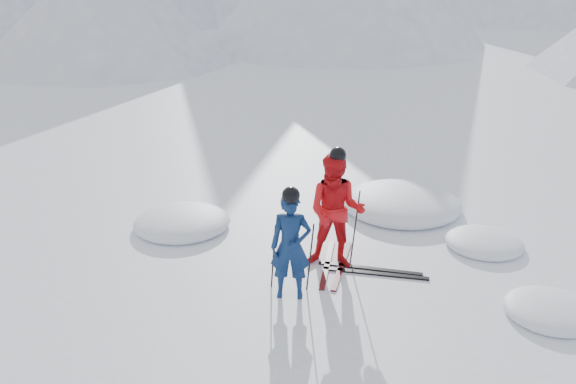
# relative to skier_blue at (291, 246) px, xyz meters

# --- Properties ---
(ground) EXTENTS (160.00, 160.00, 0.00)m
(ground) POSITION_rel_skier_blue_xyz_m (1.32, 0.95, -0.83)
(ground) COLOR white
(ground) RESTS_ON ground
(skier_blue) EXTENTS (0.66, 0.49, 1.65)m
(skier_blue) POSITION_rel_skier_blue_xyz_m (0.00, 0.00, 0.00)
(skier_blue) COLOR navy
(skier_blue) RESTS_ON ground
(skier_red) EXTENTS (0.95, 0.74, 1.94)m
(skier_red) POSITION_rel_skier_blue_xyz_m (0.52, 1.08, 0.14)
(skier_red) COLOR red
(skier_red) RESTS_ON ground
(pole_blue_left) EXTENTS (0.11, 0.08, 1.10)m
(pole_blue_left) POSITION_rel_skier_blue_xyz_m (-0.30, 0.15, -0.28)
(pole_blue_left) COLOR black
(pole_blue_left) RESTS_ON ground
(pole_blue_right) EXTENTS (0.11, 0.07, 1.10)m
(pole_blue_right) POSITION_rel_skier_blue_xyz_m (0.25, 0.25, -0.28)
(pole_blue_right) COLOR black
(pole_blue_right) RESTS_ON ground
(pole_red_left) EXTENTS (0.13, 0.10, 1.29)m
(pole_red_left) POSITION_rel_skier_blue_xyz_m (0.22, 1.33, -0.18)
(pole_red_left) COLOR black
(pole_red_left) RESTS_ON ground
(pole_red_right) EXTENTS (0.13, 0.09, 1.29)m
(pole_red_right) POSITION_rel_skier_blue_xyz_m (0.82, 1.23, -0.18)
(pole_red_right) COLOR black
(pole_red_right) RESTS_ON ground
(ski_worn_left) EXTENTS (0.16, 1.70, 0.03)m
(ski_worn_left) POSITION_rel_skier_blue_xyz_m (0.40, 1.08, -0.81)
(ski_worn_left) COLOR black
(ski_worn_left) RESTS_ON ground
(ski_worn_right) EXTENTS (0.13, 1.70, 0.03)m
(ski_worn_right) POSITION_rel_skier_blue_xyz_m (0.64, 1.08, -0.81)
(ski_worn_right) COLOR black
(ski_worn_right) RESTS_ON ground
(ski_loose_a) EXTENTS (1.70, 0.15, 0.03)m
(ski_loose_a) POSITION_rel_skier_blue_xyz_m (1.11, 1.07, -0.81)
(ski_loose_a) COLOR black
(ski_loose_a) RESTS_ON ground
(ski_loose_b) EXTENTS (1.70, 0.09, 0.03)m
(ski_loose_b) POSITION_rel_skier_blue_xyz_m (1.21, 0.92, -0.81)
(ski_loose_b) COLOR black
(ski_loose_b) RESTS_ON ground
(snow_lumps) EXTENTS (7.85, 5.38, 0.53)m
(snow_lumps) POSITION_rel_skier_blue_xyz_m (0.88, 2.88, -0.83)
(snow_lumps) COLOR white
(snow_lumps) RESTS_ON ground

